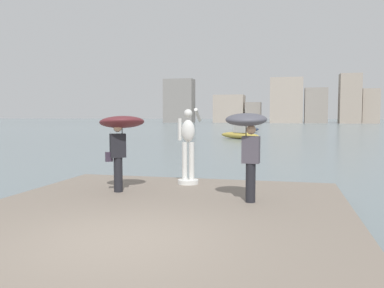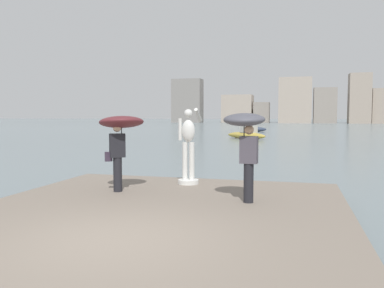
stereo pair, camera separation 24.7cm
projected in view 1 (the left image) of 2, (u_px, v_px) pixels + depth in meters
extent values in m
plane|color=slate|center=(264.00, 136.00, 45.13)|extent=(400.00, 400.00, 0.00)
cube|color=slate|center=(152.00, 224.00, 7.85)|extent=(7.83, 9.18, 0.40)
cylinder|color=silver|center=(188.00, 182.00, 11.33)|extent=(0.58, 0.58, 0.12)
cylinder|color=silver|center=(185.00, 161.00, 11.31)|extent=(0.15, 0.15, 1.07)
cylinder|color=silver|center=(192.00, 161.00, 11.27)|extent=(0.15, 0.15, 1.07)
ellipsoid|color=silver|center=(188.00, 131.00, 11.23)|extent=(0.38, 0.26, 0.63)
sphere|color=silver|center=(188.00, 113.00, 11.19)|extent=(0.24, 0.24, 0.24)
cylinder|color=silver|center=(180.00, 129.00, 11.28)|extent=(0.10, 0.10, 0.62)
cylinder|color=silver|center=(198.00, 115.00, 11.41)|extent=(0.10, 0.59, 0.40)
cylinder|color=black|center=(118.00, 175.00, 10.12)|extent=(0.22, 0.22, 0.88)
cube|color=black|center=(118.00, 146.00, 10.07)|extent=(0.45, 0.41, 0.60)
sphere|color=beige|center=(118.00, 128.00, 10.04)|extent=(0.21, 0.21, 0.21)
cylinder|color=#262626|center=(122.00, 134.00, 10.13)|extent=(0.02, 0.02, 0.47)
ellipsoid|color=#5B2328|center=(122.00, 122.00, 10.10)|extent=(1.57, 1.58, 0.41)
cube|color=#332838|center=(109.00, 157.00, 10.03)|extent=(0.21, 0.18, 0.24)
cylinder|color=black|center=(251.00, 183.00, 8.91)|extent=(0.22, 0.22, 0.88)
cube|color=#47424C|center=(251.00, 150.00, 8.86)|extent=(0.40, 0.27, 0.60)
sphere|color=tan|center=(251.00, 130.00, 8.83)|extent=(0.21, 0.21, 0.21)
cylinder|color=#262626|center=(246.00, 135.00, 8.91)|extent=(0.02, 0.02, 0.55)
ellipsoid|color=#4C4C56|center=(246.00, 120.00, 8.89)|extent=(0.99, 1.01, 0.34)
ellipsoid|color=#B2993D|center=(239.00, 135.00, 39.48)|extent=(4.69, 4.05, 0.67)
cube|color=#B2ADA3|center=(242.00, 129.00, 39.14)|extent=(1.75, 1.64, 0.68)
ellipsoid|color=#2D384C|center=(247.00, 129.00, 56.31)|extent=(3.54, 1.63, 0.67)
cube|color=gray|center=(179.00, 101.00, 124.68)|extent=(9.12, 5.25, 13.46)
cube|color=#A89989|center=(229.00, 109.00, 126.82)|extent=(9.37, 7.76, 8.62)
cube|color=gray|center=(253.00, 112.00, 124.09)|extent=(4.74, 4.57, 6.27)
cube|color=#A89989|center=(286.00, 101.00, 118.37)|extent=(9.32, 6.74, 13.27)
cube|color=gray|center=(316.00, 106.00, 115.79)|extent=(6.33, 4.48, 10.17)
cube|color=gray|center=(350.00, 99.00, 112.10)|extent=(5.71, 4.91, 13.87)
cube|color=gray|center=(370.00, 106.00, 112.40)|extent=(4.58, 5.13, 9.67)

